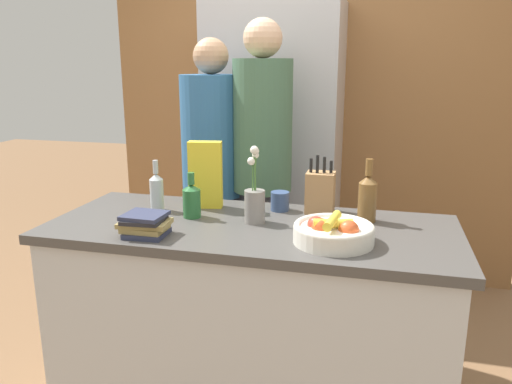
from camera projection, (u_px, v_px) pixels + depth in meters
name	position (u px, v px, depth m)	size (l,w,h in m)	color
kitchen_island	(251.00, 319.00, 2.21)	(1.72, 0.71, 0.88)	silver
back_wall_wood	(310.00, 99.00, 3.59)	(2.92, 0.12, 2.60)	olive
refrigerator	(275.00, 151.00, 3.38)	(0.85, 0.62, 1.94)	#B7B7BC
fruit_bowl	(333.00, 232.00, 1.88)	(0.30, 0.30, 0.11)	silver
knife_block	(320.00, 192.00, 2.26)	(0.13, 0.11, 0.27)	#A87A4C
flower_vase	(255.00, 201.00, 2.11)	(0.09, 0.09, 0.33)	gray
cereal_box	(205.00, 175.00, 2.32)	(0.16, 0.09, 0.31)	yellow
coffee_mug	(280.00, 201.00, 2.30)	(0.09, 0.12, 0.09)	#334770
book_stack	(145.00, 225.00, 1.96)	(0.20, 0.15, 0.09)	#2D334C
bottle_oil	(192.00, 200.00, 2.19)	(0.08, 0.08, 0.20)	#286633
bottle_vinegar	(157.00, 191.00, 2.29)	(0.06, 0.06, 0.24)	#B2BCC1
bottle_wine	(367.00, 197.00, 2.12)	(0.08, 0.08, 0.27)	brown
person_at_sink	(213.00, 171.00, 2.87)	(0.35, 0.35, 1.68)	#383842
person_in_blue	(262.00, 163.00, 2.76)	(0.32, 0.32, 1.78)	#383842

